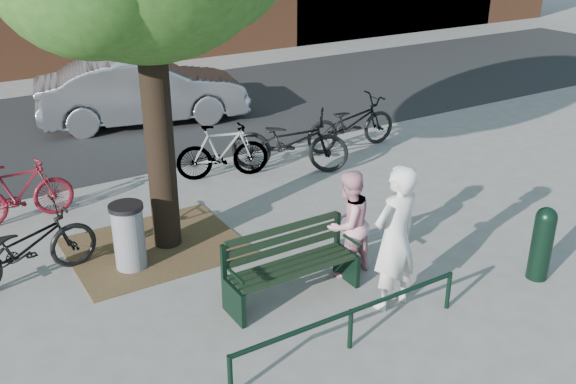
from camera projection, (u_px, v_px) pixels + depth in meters
ground at (293, 298)px, 8.17m from camera, size 90.00×90.00×0.00m
dirt_pit at (155, 247)px, 9.39m from camera, size 2.40×2.00×0.02m
road at (97, 125)px, 14.78m from camera, size 40.00×7.00×0.01m
park_bench at (290, 262)px, 8.04m from camera, size 1.74×0.54×0.97m
guard_railing at (351, 317)px, 7.07m from camera, size 3.06×0.06×0.51m
person_left at (395, 238)px, 7.65m from camera, size 0.73×0.52×1.87m
person_right at (348, 224)px, 8.45m from camera, size 0.82×0.70×1.48m
bollard at (542, 241)px, 8.40m from camera, size 0.28×0.28×1.03m
litter_bin at (129, 236)px, 8.68m from camera, size 0.46×0.46×0.95m
bicycle_a at (24, 247)px, 8.35m from camera, size 1.99×0.91×1.01m
bicycle_b at (19, 192)px, 10.00m from camera, size 1.65×0.47×0.99m
bicycle_c at (290, 142)px, 11.97m from camera, size 2.22×1.93×1.15m
bicycle_d at (223, 151)px, 11.68m from camera, size 1.77×0.94×1.02m
bicycle_e at (351, 123)px, 13.14m from camera, size 2.11×0.86×1.09m
parked_car at (143, 90)px, 14.66m from camera, size 4.92×2.56×1.54m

